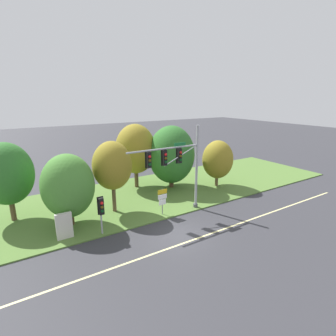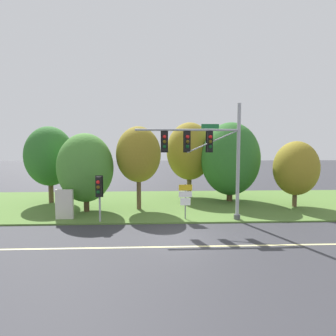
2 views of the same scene
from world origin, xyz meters
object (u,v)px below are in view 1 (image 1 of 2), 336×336
(tree_nearest_road, at_px, (7,174))
(info_kiosk, at_px, (64,226))
(tree_left_of_mast, at_px, (68,186))
(route_sign_post, at_px, (162,198))
(tree_tall_centre, at_px, (171,155))
(pedestrian_signal_near_kerb, at_px, (101,208))
(traffic_signal_mast, at_px, (178,162))
(tree_mid_verge, at_px, (135,149))
(tree_behind_signpost, at_px, (112,166))
(tree_right_far, at_px, (218,160))

(tree_nearest_road, distance_m, info_kiosk, 6.64)
(tree_left_of_mast, bearing_deg, route_sign_post, -18.05)
(tree_tall_centre, bearing_deg, pedestrian_signal_near_kerb, -148.04)
(traffic_signal_mast, xyz_separation_m, tree_mid_verge, (-0.14, 7.78, -0.19))
(tree_left_of_mast, bearing_deg, traffic_signal_mast, -17.00)
(tree_left_of_mast, xyz_separation_m, info_kiosk, (-0.88, -1.95, -2.20))
(route_sign_post, height_order, info_kiosk, route_sign_post)
(tree_tall_centre, bearing_deg, tree_behind_signpost, -160.43)
(tree_left_of_mast, distance_m, info_kiosk, 3.07)
(route_sign_post, height_order, tree_behind_signpost, tree_behind_signpost)
(traffic_signal_mast, bearing_deg, tree_behind_signpost, 145.65)
(tree_nearest_road, bearing_deg, pedestrian_signal_near_kerb, -48.96)
(tree_mid_verge, bearing_deg, info_kiosk, -141.09)
(tree_nearest_road, xyz_separation_m, tree_right_far, (19.56, -2.36, -0.87))
(tree_mid_verge, bearing_deg, tree_behind_signpost, -132.70)
(route_sign_post, bearing_deg, tree_right_far, 19.48)
(tree_nearest_road, relative_size, tree_right_far, 1.25)
(tree_nearest_road, bearing_deg, tree_right_far, -6.89)
(tree_right_far, bearing_deg, pedestrian_signal_near_kerb, -165.27)
(tree_nearest_road, height_order, tree_tall_centre, tree_tall_centre)
(traffic_signal_mast, relative_size, tree_behind_signpost, 1.19)
(traffic_signal_mast, bearing_deg, tree_mid_verge, 91.02)
(tree_nearest_road, distance_m, tree_behind_signpost, 7.98)
(tree_nearest_road, xyz_separation_m, tree_behind_signpost, (7.50, -2.70, 0.21))
(tree_nearest_road, relative_size, tree_behind_signpost, 1.03)
(pedestrian_signal_near_kerb, distance_m, tree_behind_signpost, 4.51)
(tree_mid_verge, distance_m, tree_tall_centre, 3.87)
(tree_right_far, bearing_deg, tree_nearest_road, 173.11)
(pedestrian_signal_near_kerb, bearing_deg, tree_left_of_mast, 118.27)
(tree_tall_centre, bearing_deg, traffic_signal_mast, -118.30)
(tree_nearest_road, relative_size, tree_tall_centre, 0.94)
(traffic_signal_mast, relative_size, tree_mid_verge, 1.07)
(tree_tall_centre, distance_m, info_kiosk, 13.52)
(pedestrian_signal_near_kerb, height_order, tree_behind_signpost, tree_behind_signpost)
(tree_behind_signpost, bearing_deg, route_sign_post, -41.49)
(tree_mid_verge, bearing_deg, pedestrian_signal_near_kerb, -128.85)
(traffic_signal_mast, xyz_separation_m, tree_nearest_road, (-11.99, 5.77, -0.56))
(pedestrian_signal_near_kerb, relative_size, tree_left_of_mast, 0.52)
(route_sign_post, height_order, tree_left_of_mast, tree_left_of_mast)
(tree_nearest_road, bearing_deg, traffic_signal_mast, -25.70)
(tree_tall_centre, bearing_deg, tree_right_far, -27.88)
(tree_left_of_mast, height_order, tree_behind_signpost, tree_behind_signpost)
(tree_nearest_road, relative_size, tree_mid_verge, 0.92)
(tree_mid_verge, relative_size, tree_right_far, 1.35)
(route_sign_post, bearing_deg, info_kiosk, 177.79)
(tree_nearest_road, bearing_deg, tree_mid_verge, 9.62)
(tree_tall_centre, height_order, tree_right_far, tree_tall_centre)
(route_sign_post, height_order, tree_right_far, tree_right_far)
(route_sign_post, height_order, tree_tall_centre, tree_tall_centre)
(route_sign_post, bearing_deg, pedestrian_signal_near_kerb, -173.61)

